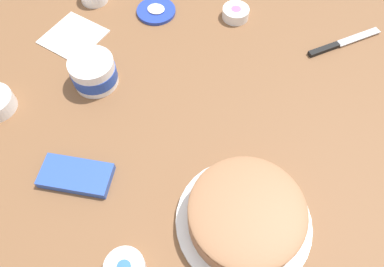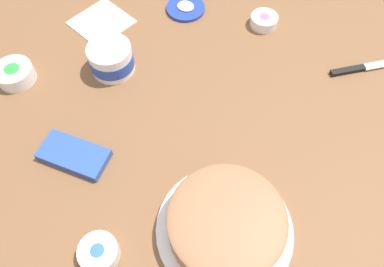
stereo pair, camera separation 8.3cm
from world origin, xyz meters
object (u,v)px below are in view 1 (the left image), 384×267
object	(u,v)px
sprinkle_bowl_pink	(236,13)
paper_napkin	(73,36)
frosted_cake	(245,216)
spreading_knife	(338,44)
frosting_tub_lid	(156,11)
frosting_tub	(94,71)
candy_box_lower	(76,175)

from	to	relation	value
sprinkle_bowl_pink	paper_napkin	bearing A→B (deg)	-149.04
frosted_cake	spreading_knife	world-z (taller)	frosted_cake
frosting_tub_lid	paper_napkin	world-z (taller)	frosting_tub_lid
frosting_tub_lid	spreading_knife	size ratio (longest dim) A/B	0.65
frosting_tub_lid	frosted_cake	bearing A→B (deg)	-50.62
frosted_cake	sprinkle_bowl_pink	distance (m)	0.63
frosting_tub	sprinkle_bowl_pink	bearing A→B (deg)	53.82
candy_box_lower	spreading_knife	bearing A→B (deg)	41.25
sprinkle_bowl_pink	candy_box_lower	world-z (taller)	sprinkle_bowl_pink
sprinkle_bowl_pink	frosting_tub_lid	bearing A→B (deg)	-164.14
frosted_cake	frosting_tub	distance (m)	0.52
frosted_cake	frosting_tub	bearing A→B (deg)	154.23
spreading_knife	candy_box_lower	bearing A→B (deg)	-127.89
frosted_cake	candy_box_lower	distance (m)	0.38
frosting_tub	paper_napkin	world-z (taller)	frosting_tub
frosting_tub_lid	candy_box_lower	xyz separation A→B (m)	(0.05, -0.56, 0.00)
spreading_knife	candy_box_lower	xyz separation A→B (m)	(-0.48, -0.62, 0.00)
spreading_knife	sprinkle_bowl_pink	bearing A→B (deg)	178.45
frosting_tub_lid	spreading_knife	bearing A→B (deg)	6.07
frosted_cake	spreading_knife	distance (m)	0.59
spreading_knife	paper_napkin	world-z (taller)	spreading_knife
paper_napkin	frosting_tub	bearing A→B (deg)	-39.80
frosted_cake	candy_box_lower	bearing A→B (deg)	-174.82
paper_napkin	spreading_knife	bearing A→B (deg)	18.36
frosted_cake	sprinkle_bowl_pink	xyz separation A→B (m)	(-0.20, 0.59, -0.03)
frosting_tub_lid	candy_box_lower	distance (m)	0.56
frosted_cake	frosting_tub_lid	bearing A→B (deg)	129.38
frosting_tub	frosting_tub_lid	xyz separation A→B (m)	(0.04, 0.30, -0.03)
frosted_cake	candy_box_lower	xyz separation A→B (m)	(-0.38, -0.03, -0.03)
frosted_cake	frosting_tub_lid	size ratio (longest dim) A/B	2.41
frosting_tub_lid	frosting_tub	bearing A→B (deg)	-97.16
paper_napkin	frosted_cake	bearing A→B (deg)	-29.44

